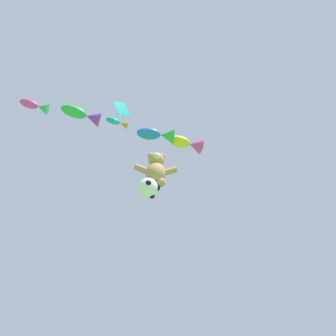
{
  "coord_description": "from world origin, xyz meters",
  "views": [
    {
      "loc": [
        0.83,
        -4.37,
        1.06
      ],
      "look_at": [
        1.72,
        3.84,
        8.98
      ],
      "focal_mm": 24.0,
      "sensor_mm": 36.0,
      "label": 1
    }
  ],
  "objects_px": {
    "fish_kite_teal": "(118,123)",
    "diamond_kite": "(122,110)",
    "fish_kite_cobalt": "(158,135)",
    "fish_kite_emerald": "(84,115)",
    "teddy_bear_kite": "(156,169)",
    "fish_kite_magenta": "(36,106)",
    "soccer_ball_kite": "(148,188)",
    "fish_kite_goldfin": "(187,144)"
  },
  "relations": [
    {
      "from": "fish_kite_teal",
      "to": "diamond_kite",
      "type": "xyz_separation_m",
      "value": [
        0.06,
        -0.21,
        1.21
      ]
    },
    {
      "from": "fish_kite_cobalt",
      "to": "fish_kite_teal",
      "type": "bearing_deg",
      "value": -173.64
    },
    {
      "from": "fish_kite_emerald",
      "to": "diamond_kite",
      "type": "relative_size",
      "value": 0.93
    },
    {
      "from": "teddy_bear_kite",
      "to": "diamond_kite",
      "type": "distance_m",
      "value": 5.76
    },
    {
      "from": "fish_kite_teal",
      "to": "fish_kite_magenta",
      "type": "height_order",
      "value": "fish_kite_teal"
    },
    {
      "from": "fish_kite_magenta",
      "to": "diamond_kite",
      "type": "xyz_separation_m",
      "value": [
        4.7,
        0.83,
        1.74
      ]
    },
    {
      "from": "fish_kite_magenta",
      "to": "fish_kite_cobalt",
      "type": "bearing_deg",
      "value": 10.4
    },
    {
      "from": "fish_kite_teal",
      "to": "fish_kite_emerald",
      "type": "bearing_deg",
      "value": -164.6
    },
    {
      "from": "soccer_ball_kite",
      "to": "fish_kite_goldfin",
      "type": "distance_m",
      "value": 5.37
    },
    {
      "from": "teddy_bear_kite",
      "to": "soccer_ball_kite",
      "type": "distance_m",
      "value": 1.27
    },
    {
      "from": "fish_kite_magenta",
      "to": "fish_kite_goldfin",
      "type": "bearing_deg",
      "value": 11.59
    },
    {
      "from": "fish_kite_goldfin",
      "to": "fish_kite_cobalt",
      "type": "xyz_separation_m",
      "value": [
        -2.05,
        -0.58,
        -0.05
      ]
    },
    {
      "from": "diamond_kite",
      "to": "fish_kite_goldfin",
      "type": "bearing_deg",
      "value": 13.22
    },
    {
      "from": "teddy_bear_kite",
      "to": "fish_kite_teal",
      "type": "distance_m",
      "value": 4.73
    },
    {
      "from": "fish_kite_cobalt",
      "to": "diamond_kite",
      "type": "bearing_deg",
      "value": -168.82
    },
    {
      "from": "fish_kite_goldfin",
      "to": "fish_kite_emerald",
      "type": "height_order",
      "value": "fish_kite_emerald"
    },
    {
      "from": "soccer_ball_kite",
      "to": "fish_kite_cobalt",
      "type": "bearing_deg",
      "value": 39.08
    },
    {
      "from": "fish_kite_teal",
      "to": "teddy_bear_kite",
      "type": "bearing_deg",
      "value": -2.06
    },
    {
      "from": "soccer_ball_kite",
      "to": "diamond_kite",
      "type": "height_order",
      "value": "diamond_kite"
    },
    {
      "from": "fish_kite_goldfin",
      "to": "diamond_kite",
      "type": "xyz_separation_m",
      "value": [
        -4.6,
        -1.08,
        1.68
      ]
    },
    {
      "from": "fish_kite_cobalt",
      "to": "fish_kite_teal",
      "type": "xyz_separation_m",
      "value": [
        -2.61,
        -0.29,
        0.52
      ]
    },
    {
      "from": "fish_kite_goldfin",
      "to": "fish_kite_teal",
      "type": "bearing_deg",
      "value": -169.45
    },
    {
      "from": "fish_kite_teal",
      "to": "diamond_kite",
      "type": "relative_size",
      "value": 0.56
    },
    {
      "from": "fish_kite_teal",
      "to": "fish_kite_magenta",
      "type": "distance_m",
      "value": 4.78
    },
    {
      "from": "teddy_bear_kite",
      "to": "fish_kite_cobalt",
      "type": "bearing_deg",
      "value": 84.65
    },
    {
      "from": "soccer_ball_kite",
      "to": "fish_kite_magenta",
      "type": "xyz_separation_m",
      "value": [
        -6.9,
        -1.05,
        4.67
      ]
    },
    {
      "from": "fish_kite_emerald",
      "to": "fish_kite_magenta",
      "type": "height_order",
      "value": "fish_kite_emerald"
    },
    {
      "from": "fish_kite_cobalt",
      "to": "diamond_kite",
      "type": "relative_size",
      "value": 0.92
    },
    {
      "from": "soccer_ball_kite",
      "to": "fish_kite_emerald",
      "type": "relative_size",
      "value": 0.45
    },
    {
      "from": "fish_kite_teal",
      "to": "fish_kite_goldfin",
      "type": "bearing_deg",
      "value": 10.55
    },
    {
      "from": "fish_kite_cobalt",
      "to": "fish_kite_teal",
      "type": "relative_size",
      "value": 1.64
    },
    {
      "from": "soccer_ball_kite",
      "to": "fish_kite_magenta",
      "type": "bearing_deg",
      "value": -171.37
    },
    {
      "from": "fish_kite_emerald",
      "to": "soccer_ball_kite",
      "type": "bearing_deg",
      "value": 7.56
    },
    {
      "from": "teddy_bear_kite",
      "to": "fish_kite_cobalt",
      "type": "height_order",
      "value": "fish_kite_cobalt"
    },
    {
      "from": "diamond_kite",
      "to": "fish_kite_emerald",
      "type": "bearing_deg",
      "value": -170.55
    },
    {
      "from": "teddy_bear_kite",
      "to": "fish_kite_magenta",
      "type": "bearing_deg",
      "value": -172.52
    },
    {
      "from": "teddy_bear_kite",
      "to": "fish_kite_teal",
      "type": "bearing_deg",
      "value": 177.94
    },
    {
      "from": "fish_kite_teal",
      "to": "fish_kite_cobalt",
      "type": "bearing_deg",
      "value": 6.36
    },
    {
      "from": "teddy_bear_kite",
      "to": "fish_kite_cobalt",
      "type": "xyz_separation_m",
      "value": [
        0.04,
        0.38,
        3.45
      ]
    },
    {
      "from": "teddy_bear_kite",
      "to": "soccer_ball_kite",
      "type": "relative_size",
      "value": 2.13
    },
    {
      "from": "fish_kite_goldfin",
      "to": "fish_kite_magenta",
      "type": "bearing_deg",
      "value": -168.41
    },
    {
      "from": "teddy_bear_kite",
      "to": "fish_kite_teal",
      "type": "xyz_separation_m",
      "value": [
        -2.57,
        0.09,
        3.97
      ]
    }
  ]
}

